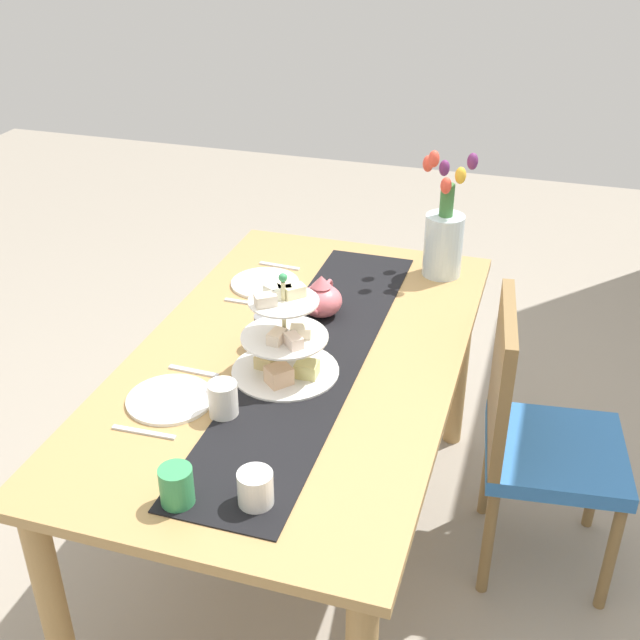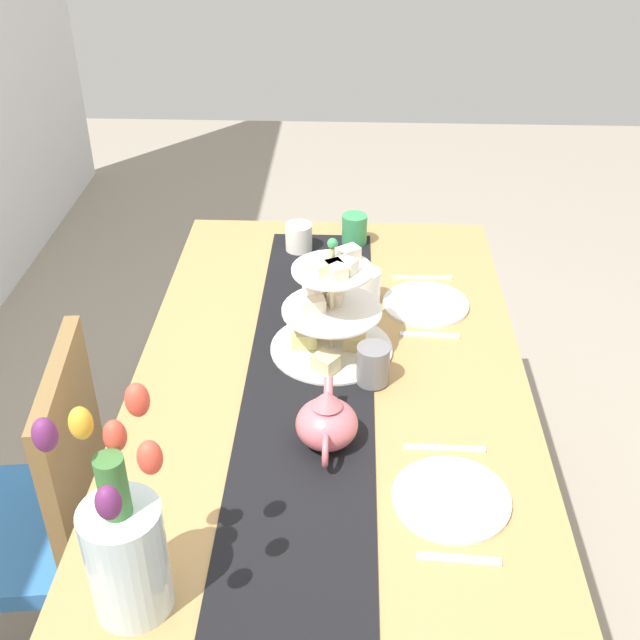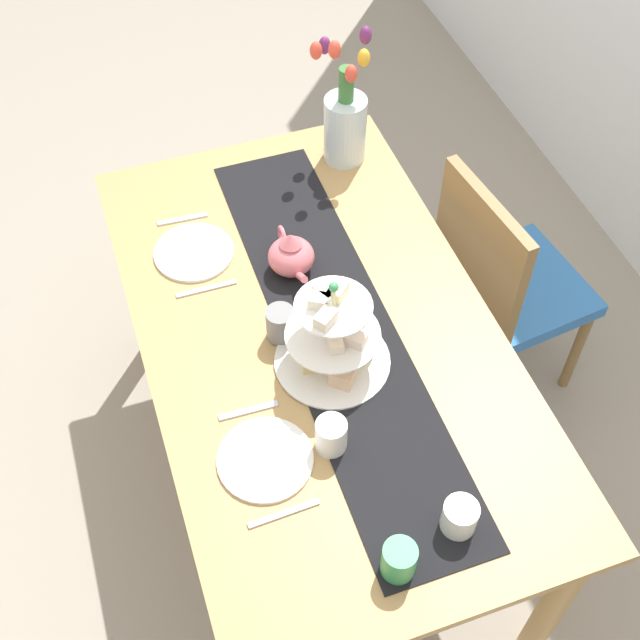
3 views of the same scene
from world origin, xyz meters
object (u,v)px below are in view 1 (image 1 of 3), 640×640
object	(u,v)px
knife_left	(249,303)
tulip_vase	(444,236)
mug_white_text	(223,399)
dining_table	(298,385)
teapot	(321,299)
dinner_plate_right	(170,399)
mug_grey	(267,330)
fork_right	(194,371)
mug_orange	(177,486)
tiered_cake_stand	(286,343)
cream_jug	(255,489)
chair_left	(534,432)
dinner_plate_left	(265,283)
knife_right	(144,432)
fork_left	(280,266)

from	to	relation	value
knife_left	tulip_vase	bearing A→B (deg)	126.08
tulip_vase	mug_white_text	size ratio (longest dim) A/B	4.67
dining_table	tulip_vase	xyz separation A→B (m)	(-0.65, 0.31, 0.25)
teapot	tulip_vase	size ratio (longest dim) A/B	0.54
dinner_plate_right	mug_grey	bearing A→B (deg)	156.72
knife_left	fork_right	distance (m)	0.42
mug_orange	tiered_cake_stand	bearing A→B (deg)	174.33
cream_jug	fork_right	world-z (taller)	cream_jug
teapot	fork_right	distance (m)	0.49
mug_grey	mug_white_text	world-z (taller)	mug_grey
tiered_cake_stand	chair_left	bearing A→B (deg)	113.96
chair_left	mug_grey	bearing A→B (deg)	-77.31
cream_jug	dinner_plate_left	xyz separation A→B (m)	(-1.01, -0.36, -0.04)
tulip_vase	dinner_plate_left	distance (m)	0.63
tiered_cake_stand	tulip_vase	size ratio (longest dim) A/B	0.69
dining_table	mug_white_text	world-z (taller)	mug_white_text
chair_left	mug_white_text	world-z (taller)	chair_left
mug_orange	chair_left	bearing A→B (deg)	139.45
tulip_vase	fork_right	bearing A→B (deg)	-33.91
knife_left	mug_white_text	bearing A→B (deg)	15.46
dining_table	mug_white_text	size ratio (longest dim) A/B	17.17
dinner_plate_left	knife_right	bearing A→B (deg)	0.00
knife_left	fork_right	bearing A→B (deg)	0.00
tulip_vase	mug_orange	bearing A→B (deg)	-15.29
tulip_vase	mug_grey	size ratio (longest dim) A/B	4.67
dining_table	dinner_plate_right	size ratio (longest dim) A/B	7.09
fork_left	mug_white_text	xyz separation A→B (m)	(0.87, 0.16, 0.04)
dining_table	chair_left	world-z (taller)	chair_left
mug_orange	fork_right	bearing A→B (deg)	-158.55
cream_jug	mug_orange	distance (m)	0.17
fork_left	cream_jug	bearing A→B (deg)	17.28
teapot	mug_white_text	distance (m)	0.58
cream_jug	dinner_plate_right	world-z (taller)	cream_jug
teapot	tulip_vase	bearing A→B (deg)	143.06
dining_table	fork_left	distance (m)	0.60
dining_table	tiered_cake_stand	xyz separation A→B (m)	(0.11, 0.00, 0.21)
dinner_plate_left	knife_right	world-z (taller)	dinner_plate_left
dinner_plate_left	mug_orange	world-z (taller)	mug_orange
dining_table	dinner_plate_left	distance (m)	0.47
dinner_plate_right	teapot	bearing A→B (deg)	156.27
chair_left	teapot	bearing A→B (deg)	-93.28
tiered_cake_stand	knife_left	world-z (taller)	tiered_cake_stand
cream_jug	dinner_plate_left	world-z (taller)	cream_jug
cream_jug	teapot	bearing A→B (deg)	-172.50
mug_white_text	dinner_plate_left	bearing A→B (deg)	-167.53
chair_left	fork_left	world-z (taller)	chair_left
knife_right	mug_grey	world-z (taller)	mug_grey
chair_left	dinner_plate_right	size ratio (longest dim) A/B	3.96
dining_table	tulip_vase	size ratio (longest dim) A/B	3.68
teapot	mug_white_text	xyz separation A→B (m)	(0.57, -0.09, -0.01)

